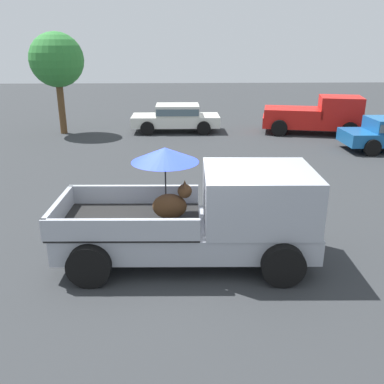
{
  "coord_description": "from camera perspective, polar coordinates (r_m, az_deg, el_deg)",
  "views": [
    {
      "loc": [
        -0.17,
        -7.62,
        4.18
      ],
      "look_at": [
        0.15,
        0.99,
        1.1
      ],
      "focal_mm": 39.1,
      "sensor_mm": 36.0,
      "label": 1
    }
  ],
  "objects": [
    {
      "name": "ground_plane",
      "position": [
        8.69,
        -0.74,
        -9.08
      ],
      "size": [
        80.0,
        80.0,
        0.0
      ],
      "primitive_type": "plane",
      "color": "#2D3033"
    },
    {
      "name": "pickup_truck_main",
      "position": [
        8.28,
        2.49,
        -3.11
      ],
      "size": [
        5.1,
        2.37,
        2.31
      ],
      "rotation": [
        0.0,
        0.0,
        -0.03
      ],
      "color": "black",
      "rests_on": "ground"
    },
    {
      "name": "pickup_truck_red",
      "position": [
        21.41,
        16.8,
        9.96
      ],
      "size": [
        5.08,
        2.98,
        1.8
      ],
      "rotation": [
        0.0,
        0.0,
        -0.22
      ],
      "color": "black",
      "rests_on": "ground"
    },
    {
      "name": "parked_sedan_near",
      "position": [
        21.06,
        -2.14,
        10.25
      ],
      "size": [
        4.31,
        2.0,
        1.33
      ],
      "rotation": [
        0.0,
        0.0,
        3.14
      ],
      "color": "black",
      "rests_on": "ground"
    },
    {
      "name": "tree_by_lot",
      "position": [
        21.27,
        -17.97,
        16.69
      ],
      "size": [
        2.5,
        2.5,
        4.7
      ],
      "color": "brown",
      "rests_on": "ground"
    }
  ]
}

